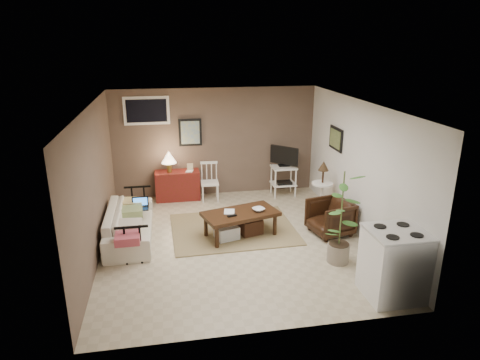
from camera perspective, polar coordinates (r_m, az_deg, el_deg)
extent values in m
plane|color=#C1B293|center=(7.63, -0.84, -8.10)|extent=(5.00, 5.00, 0.00)
cube|color=black|center=(9.44, -6.65, 6.32)|extent=(0.50, 0.03, 0.60)
cube|color=black|center=(8.68, 12.67, 5.40)|extent=(0.03, 0.60, 0.45)
cube|color=white|center=(9.34, -12.35, 9.02)|extent=(0.96, 0.03, 0.60)
cube|color=#988458|center=(8.05, -0.91, -6.53)|extent=(2.30, 1.86, 0.02)
cube|color=#33190E|center=(7.62, 0.06, -4.53)|extent=(1.44, 1.01, 0.07)
cylinder|color=#33190E|center=(7.29, -3.10, -7.64)|extent=(0.07, 0.07, 0.41)
cylinder|color=#33190E|center=(7.76, 4.66, -6.01)|extent=(0.07, 0.07, 0.41)
cylinder|color=#33190E|center=(7.71, -4.57, -6.15)|extent=(0.07, 0.07, 0.41)
cylinder|color=#33190E|center=(8.16, 2.87, -4.71)|extent=(0.07, 0.07, 0.41)
cube|color=black|center=(7.42, -1.09, -4.77)|extent=(0.17, 0.10, 0.02)
cube|color=#402416|center=(7.81, 1.36, -6.20)|extent=(0.46, 0.42, 0.28)
cube|color=silver|center=(7.64, -1.79, -6.99)|extent=(0.46, 0.42, 0.24)
imported|color=beige|center=(7.82, -14.56, -4.99)|extent=(0.57, 1.95, 0.76)
cube|color=black|center=(8.04, -13.14, -3.76)|extent=(0.30, 0.21, 0.01)
cube|color=black|center=(8.10, -13.16, -2.80)|extent=(0.30, 0.01, 0.19)
cube|color=#3585F1|center=(8.09, -13.16, -2.82)|extent=(0.25, 0.00, 0.15)
cube|color=maroon|center=(9.53, -8.31, -0.69)|extent=(0.96, 0.43, 0.64)
cylinder|color=olive|center=(9.35, -9.40, 1.64)|extent=(0.11, 0.11, 0.21)
cone|color=beige|center=(9.29, -9.48, 3.03)|extent=(0.32, 0.32, 0.26)
cube|color=tan|center=(9.44, -6.68, 1.72)|extent=(0.13, 0.02, 0.16)
cube|color=white|center=(9.37, -4.06, -0.39)|extent=(0.40, 0.40, 0.04)
cylinder|color=white|center=(9.28, -4.97, -1.96)|extent=(0.03, 0.03, 0.38)
cylinder|color=white|center=(9.29, -2.97, -1.88)|extent=(0.03, 0.03, 0.38)
cylinder|color=white|center=(9.58, -5.05, -1.29)|extent=(0.03, 0.03, 0.38)
cylinder|color=white|center=(9.60, -3.12, -1.21)|extent=(0.03, 0.03, 0.38)
cube|color=white|center=(9.41, -4.17, 2.33)|extent=(0.38, 0.06, 0.05)
cube|color=white|center=(9.61, 5.85, 1.71)|extent=(0.53, 0.44, 0.04)
cube|color=white|center=(9.73, 5.78, -0.48)|extent=(0.53, 0.44, 0.03)
cylinder|color=white|center=(9.48, 4.74, -0.53)|extent=(0.03, 0.03, 0.68)
cylinder|color=white|center=(9.61, 7.42, -0.37)|extent=(0.03, 0.03, 0.68)
cylinder|color=white|center=(9.82, 4.20, 0.16)|extent=(0.03, 0.03, 0.68)
cylinder|color=white|center=(9.94, 6.80, 0.30)|extent=(0.03, 0.03, 0.68)
cube|color=black|center=(9.60, 5.86, 1.98)|extent=(0.24, 0.14, 0.03)
cube|color=black|center=(9.54, 5.91, 3.27)|extent=(0.51, 0.51, 0.41)
cube|color=#DE9556|center=(9.54, 5.91, 3.27)|extent=(0.42, 0.42, 0.33)
cube|color=black|center=(9.68, 5.86, -0.46)|extent=(0.34, 0.24, 0.10)
cylinder|color=white|center=(8.86, 10.69, -4.42)|extent=(0.29, 0.29, 0.03)
cylinder|color=white|center=(8.74, 10.81, -2.49)|extent=(0.06, 0.06, 0.63)
cylinder|color=white|center=(8.64, 10.94, -0.47)|extent=(0.42, 0.42, 0.03)
cylinder|color=black|center=(8.59, 11.00, 0.52)|extent=(0.04, 0.04, 0.27)
cone|color=#362516|center=(8.53, 11.09, 1.87)|extent=(0.21, 0.21, 0.19)
imported|color=black|center=(7.93, 11.94, -4.69)|extent=(0.77, 0.81, 0.70)
cylinder|color=gray|center=(7.08, 12.96, -9.44)|extent=(0.35, 0.35, 0.31)
cylinder|color=#4C602D|center=(6.77, 13.41, -3.74)|extent=(0.02, 0.02, 1.20)
cube|color=white|center=(6.28, 19.81, -10.60)|extent=(0.74, 0.69, 0.95)
cube|color=silver|center=(6.07, 20.31, -6.53)|extent=(0.76, 0.71, 0.03)
cylinder|color=black|center=(5.85, 19.70, -7.19)|extent=(0.17, 0.17, 0.01)
cylinder|color=black|center=(6.02, 22.52, -6.81)|extent=(0.17, 0.17, 0.01)
cylinder|color=black|center=(6.11, 18.18, -5.89)|extent=(0.17, 0.17, 0.01)
cylinder|color=black|center=(6.28, 20.91, -5.56)|extent=(0.17, 0.17, 0.01)
imported|color=#33190E|center=(7.63, 2.50, -3.40)|extent=(0.21, 0.13, 0.21)
imported|color=#33190E|center=(7.56, -2.14, -3.46)|extent=(0.18, 0.05, 0.25)
imported|color=#33190E|center=(9.36, -7.22, 1.73)|extent=(0.15, 0.06, 0.20)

